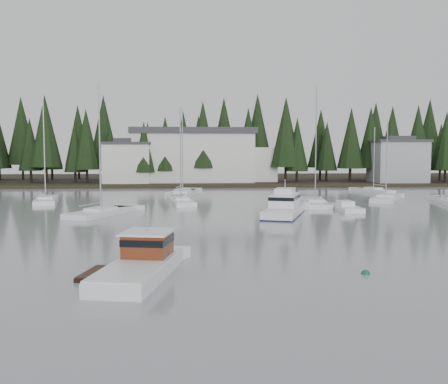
% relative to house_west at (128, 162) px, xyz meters
% --- Properties ---
extents(ground, '(260.00, 260.00, 0.00)m').
position_rel_house_west_xyz_m(ground, '(18.00, -79.00, -4.65)').
color(ground, gray).
rests_on(ground, ground).
extents(far_shore_land, '(240.00, 54.00, 1.00)m').
position_rel_house_west_xyz_m(far_shore_land, '(18.00, 18.00, -4.65)').
color(far_shore_land, black).
rests_on(far_shore_land, ground).
extents(conifer_treeline, '(200.00, 22.00, 20.00)m').
position_rel_house_west_xyz_m(conifer_treeline, '(18.00, 7.00, -4.65)').
color(conifer_treeline, black).
rests_on(conifer_treeline, ground).
extents(house_west, '(9.54, 7.42, 8.75)m').
position_rel_house_west_xyz_m(house_west, '(0.00, 0.00, 0.00)').
color(house_west, silver).
rests_on(house_west, ground).
extents(house_east_a, '(10.60, 8.48, 9.25)m').
position_rel_house_west_xyz_m(house_east_a, '(54.00, -1.00, 0.25)').
color(house_east_a, '#999EA0').
rests_on(house_east_a, ground).
extents(harbor_inn, '(29.50, 11.50, 10.90)m').
position_rel_house_west_xyz_m(harbor_inn, '(15.04, 3.34, 1.12)').
color(harbor_inn, silver).
rests_on(harbor_inn, ground).
extents(lobster_boat_brown, '(5.21, 8.62, 4.08)m').
position_rel_house_west_xyz_m(lobster_boat_brown, '(10.02, -73.67, -4.19)').
color(lobster_boat_brown, white).
rests_on(lobster_boat_brown, ground).
extents(cabin_cruiser_center, '(6.12, 10.31, 4.23)m').
position_rel_house_west_xyz_m(cabin_cruiser_center, '(22.05, -49.31, -4.02)').
color(cabin_cruiser_center, white).
rests_on(cabin_cruiser_center, ground).
extents(sailboat_1, '(7.29, 10.05, 11.33)m').
position_rel_house_west_xyz_m(sailboat_1, '(38.82, -33.64, -4.60)').
color(sailboat_1, white).
rests_on(sailboat_1, ground).
extents(sailboat_3, '(6.35, 9.52, 14.06)m').
position_rel_house_west_xyz_m(sailboat_3, '(3.36, -47.70, -4.58)').
color(sailboat_3, white).
rests_on(sailboat_3, ground).
extents(sailboat_5, '(4.76, 8.40, 11.07)m').
position_rel_house_west_xyz_m(sailboat_5, '(42.15, -19.93, -4.59)').
color(sailboat_5, white).
rests_on(sailboat_5, ground).
extents(sailboat_6, '(4.08, 10.74, 12.56)m').
position_rel_house_west_xyz_m(sailboat_6, '(11.24, -35.85, -4.59)').
color(sailboat_6, white).
rests_on(sailboat_6, ground).
extents(sailboat_8, '(4.60, 9.71, 13.54)m').
position_rel_house_west_xyz_m(sailboat_8, '(-6.26, -33.60, -4.58)').
color(sailboat_8, white).
rests_on(sailboat_8, ground).
extents(sailboat_9, '(5.00, 10.52, 13.71)m').
position_rel_house_west_xyz_m(sailboat_9, '(11.22, -21.03, -4.59)').
color(sailboat_9, white).
rests_on(sailboat_9, ground).
extents(sailboat_10, '(4.04, 10.61, 14.85)m').
position_rel_house_west_xyz_m(sailboat_10, '(27.70, -39.33, -4.58)').
color(sailboat_10, white).
rests_on(sailboat_10, ground).
extents(sailboat_12, '(4.80, 10.90, 13.82)m').
position_rel_house_west_xyz_m(sailboat_12, '(11.28, -24.92, -4.59)').
color(sailboat_12, white).
rests_on(sailboat_12, ground).
extents(runabout_1, '(2.31, 6.67, 1.42)m').
position_rel_house_west_xyz_m(runabout_1, '(29.72, -44.94, -4.52)').
color(runabout_1, white).
rests_on(runabout_1, ground).
extents(mooring_buoy_green, '(0.47, 0.47, 0.47)m').
position_rel_house_west_xyz_m(mooring_buoy_green, '(21.73, -74.14, -4.65)').
color(mooring_buoy_green, '#145933').
rests_on(mooring_buoy_green, ground).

